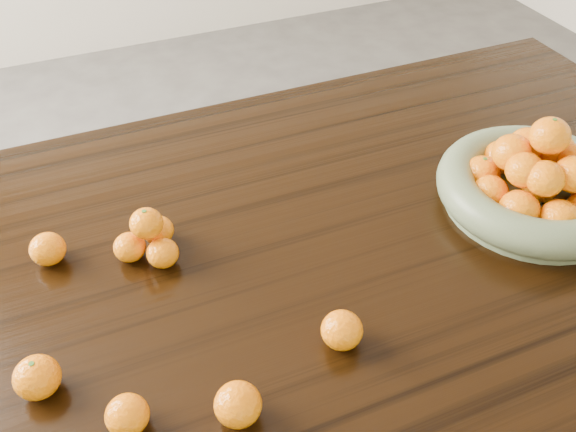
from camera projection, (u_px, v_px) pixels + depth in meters
name	position (u px, v px, depth m)	size (l,w,h in m)	color
dining_table	(259.00, 288.00, 1.16)	(2.00, 1.00, 0.75)	black
fruit_bowl	(537.00, 184.00, 1.17)	(0.36, 0.36, 0.18)	#687555
orange_pyramid	(149.00, 238.00, 1.08)	(0.11, 0.11, 0.10)	orange
loose_orange_0	(37.00, 377.00, 0.87)	(0.06, 0.06, 0.06)	orange
loose_orange_1	(238.00, 404.00, 0.84)	(0.06, 0.06, 0.06)	orange
loose_orange_2	(342.00, 330.00, 0.93)	(0.06, 0.06, 0.06)	orange
loose_orange_3	(48.00, 249.00, 1.07)	(0.06, 0.06, 0.06)	orange
loose_orange_4	(127.00, 415.00, 0.83)	(0.06, 0.06, 0.05)	orange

